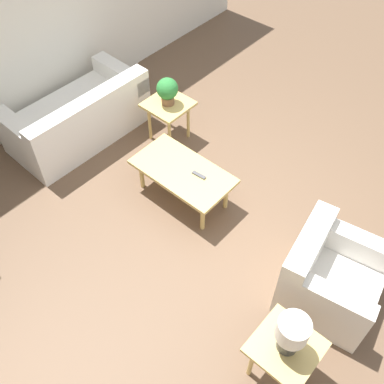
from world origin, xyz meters
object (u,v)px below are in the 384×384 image
Objects in this scene: armchair at (328,277)px; coffee_table at (183,173)px; side_table_plant at (168,109)px; side_table_lamp at (285,351)px; sofa at (79,118)px; potted_plant at (167,90)px; table_lamp at (292,333)px.

armchair is 0.85× the size of coffee_table.
armchair reaches higher than side_table_plant.
side_table_lamp is at bearing 176.10° from armchair.
side_table_lamp is (-2.71, 1.55, 0.00)m from side_table_plant.
coffee_table is at bearing 94.23° from sofa.
side_table_plant is 0.28m from potted_plant.
side_table_lamp reaches higher than coffee_table.
side_table_plant is at bearing 26.57° from potted_plant.
table_lamp reaches higher than side_table_plant.
side_table_plant is (0.79, -0.62, 0.07)m from coffee_table.
potted_plant reaches higher than side_table_plant.
table_lamp is (-3.57, 0.84, 0.49)m from sofa.
table_lamp is at bearing 176.10° from armchair.
sofa is 3.17× the size of side_table_plant.
table_lamp is at bearing 154.11° from coffee_table.
coffee_table is 2.16m from table_lamp.
armchair is at bearing 165.69° from potted_plant.
table_lamp reaches higher than sofa.
armchair is at bearing -83.98° from table_lamp.
armchair is (-3.47, -0.04, 0.03)m from sofa.
armchair is 1.82m from coffee_table.
side_table_plant is (2.61, -0.67, 0.14)m from armchair.
coffee_table is at bearing 78.66° from armchair.
table_lamp is (-0.09, 0.88, 0.46)m from armchair.
sofa is at bearing 39.53° from side_table_plant.
coffee_table is at bearing -25.89° from side_table_lamp.
side_table_plant reaches higher than coffee_table.
sofa is 1.20m from potted_plant.
sofa is 4.36× the size of table_lamp.
coffee_table is at bearing -25.89° from table_lamp.
table_lamp reaches higher than coffee_table.
table_lamp reaches higher than side_table_lamp.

